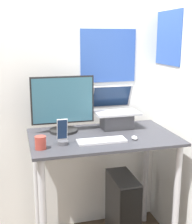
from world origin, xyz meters
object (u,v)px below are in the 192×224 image
Objects in this scene: mouse at (134,138)px; computer_tower at (123,212)px; laptop at (116,116)px; keyboard at (102,140)px; cell_phone at (63,137)px; monitor at (63,107)px.

mouse reaches higher than computer_tower.
laptop reaches higher than keyboard.
cell_phone is at bearing -167.72° from computer_tower.
cell_phone is (-0.27, 0.01, 0.04)m from keyboard.
laptop reaches higher than cell_phone.
keyboard is 1.91× the size of cell_phone.
computer_tower is (0.47, 0.10, -0.69)m from cell_phone.
mouse is at bearing -4.18° from keyboard.
cell_phone reaches higher than computer_tower.
laptop is 1.02× the size of keyboard.
mouse is (0.45, -0.32, -0.18)m from monitor.
mouse is at bearing -84.75° from laptop.
computer_tower is at bearing 29.44° from keyboard.
monitor reaches higher than cell_phone.
mouse reaches higher than keyboard.
mouse is at bearing -35.03° from monitor.
monitor is at bearing 144.97° from mouse.
laptop is at bearing 90.82° from computer_tower.
laptop is 1.94× the size of cell_phone.
monitor is 7.96× the size of mouse.
laptop is at bearing 31.90° from cell_phone.
cell_phone reaches higher than keyboard.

